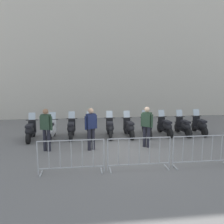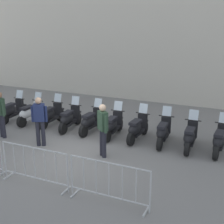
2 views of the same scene
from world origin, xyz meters
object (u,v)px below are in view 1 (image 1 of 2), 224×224
(officer_mid_plaza, at_px, (147,124))
(officer_near_row_end, at_px, (91,126))
(motorcycle_1, at_px, (51,130))
(motorcycle_3, at_px, (91,129))
(motorcycle_8, at_px, (184,126))
(barrier_segment_0, at_px, (71,157))
(motorcycle_2, at_px, (71,129))
(motorcycle_5, at_px, (129,128))
(motorcycle_0, at_px, (30,131))
(officer_by_barriers, at_px, (46,127))
(motorcycle_9, at_px, (200,126))
(motorcycle_7, at_px, (165,127))
(barrier_segment_1, at_px, (139,154))
(motorcycle_6, at_px, (147,127))
(motorcycle_4, at_px, (110,128))
(barrier_segment_2, at_px, (202,151))

(officer_mid_plaza, bearing_deg, officer_near_row_end, -171.59)
(motorcycle_1, distance_m, officer_mid_plaza, 4.55)
(motorcycle_3, xyz_separation_m, motorcycle_8, (4.70, 0.48, 0.00))
(motorcycle_1, height_order, barrier_segment_0, motorcycle_1)
(motorcycle_2, relative_size, motorcycle_5, 1.00)
(motorcycle_0, height_order, barrier_segment_0, motorcycle_0)
(officer_mid_plaza, height_order, officer_by_barriers, same)
(motorcycle_3, xyz_separation_m, motorcycle_9, (5.62, 0.66, 0.00))
(motorcycle_5, bearing_deg, motorcycle_2, -175.89)
(barrier_segment_0, xyz_separation_m, officer_mid_plaza, (2.77, 2.61, 0.46))
(officer_mid_plaza, relative_size, officer_by_barriers, 1.00)
(motorcycle_9, bearing_deg, motorcycle_5, -172.74)
(motorcycle_7, height_order, motorcycle_9, same)
(officer_by_barriers, bearing_deg, motorcycle_0, 127.33)
(motorcycle_9, distance_m, barrier_segment_0, 7.57)
(motorcycle_0, relative_size, barrier_segment_1, 0.84)
(motorcycle_8, height_order, officer_near_row_end, officer_near_row_end)
(officer_by_barriers, bearing_deg, barrier_segment_0, -58.20)
(motorcycle_3, relative_size, officer_near_row_end, 0.99)
(motorcycle_7, distance_m, officer_mid_plaza, 2.36)
(motorcycle_7, bearing_deg, barrier_segment_0, -131.98)
(motorcycle_5, height_order, motorcycle_7, same)
(motorcycle_2, height_order, officer_near_row_end, officer_near_row_end)
(motorcycle_1, height_order, officer_by_barriers, officer_by_barriers)
(motorcycle_0, xyz_separation_m, motorcycle_6, (5.62, 0.70, 0.00))
(motorcycle_0, bearing_deg, motorcycle_9, 6.92)
(motorcycle_5, relative_size, officer_mid_plaza, 0.99)
(motorcycle_8, bearing_deg, motorcycle_1, -173.86)
(motorcycle_5, bearing_deg, barrier_segment_1, -90.72)
(motorcycle_5, relative_size, motorcycle_7, 1.00)
(motorcycle_2, height_order, motorcycle_4, same)
(motorcycle_0, height_order, motorcycle_8, same)
(barrier_segment_1, bearing_deg, motorcycle_8, 56.32)
(motorcycle_5, height_order, motorcycle_6, same)
(motorcycle_3, xyz_separation_m, motorcycle_7, (3.75, 0.46, 0.00))
(motorcycle_4, bearing_deg, barrier_segment_2, -50.97)
(officer_near_row_end, bearing_deg, motorcycle_3, 94.49)
(motorcycle_8, bearing_deg, barrier_segment_2, -100.21)
(motorcycle_4, distance_m, barrier_segment_1, 4.08)
(motorcycle_3, distance_m, officer_near_row_end, 1.87)
(motorcycle_4, height_order, motorcycle_5, same)
(motorcycle_8, bearing_deg, officer_mid_plaza, -139.23)
(motorcycle_0, bearing_deg, barrier_segment_1, -36.71)
(barrier_segment_0, bearing_deg, motorcycle_7, 48.02)
(barrier_segment_0, bearing_deg, motorcycle_1, 112.43)
(barrier_segment_1, bearing_deg, motorcycle_0, 143.29)
(motorcycle_7, xyz_separation_m, barrier_segment_0, (-4.06, -4.51, 0.07))
(motorcycle_1, bearing_deg, motorcycle_2, 12.79)
(officer_mid_plaza, bearing_deg, motorcycle_5, 109.66)
(motorcycle_2, distance_m, motorcycle_4, 1.89)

